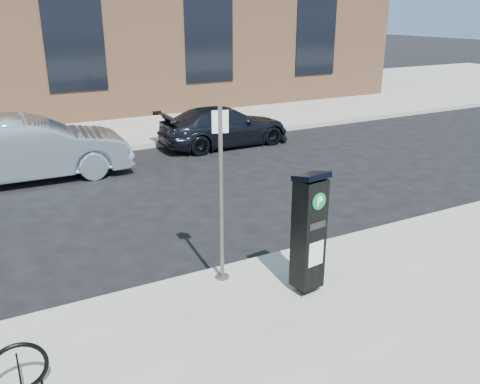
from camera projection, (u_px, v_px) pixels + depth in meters
ground at (244, 270)px, 8.15m from camera, size 120.00×120.00×0.00m
sidewalk_far at (72, 115)px, 19.74m from camera, size 60.00×12.00×0.15m
curb_near at (245, 266)px, 8.11m from camera, size 60.00×0.12×0.16m
curb_far at (113, 150)px, 14.78m from camera, size 60.00×0.12×0.16m
building at (47, 4)px, 20.84m from camera, size 28.00×10.05×8.25m
parking_kiosk at (309, 232)px, 6.95m from camera, size 0.45×0.41×1.79m
sign_pole at (221, 198)px, 7.18m from camera, size 0.22×0.21×2.58m
bike_rack at (19, 368)px, 5.25m from camera, size 0.60×0.06×0.60m
car_silver at (29, 149)px, 12.23m from camera, size 4.76×1.79×1.55m
car_dark at (225, 126)px, 15.42m from camera, size 4.10×1.73×1.18m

